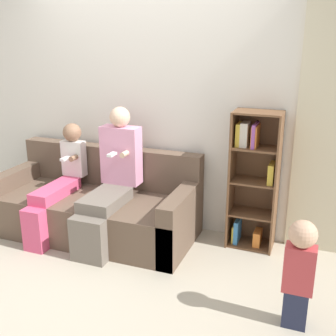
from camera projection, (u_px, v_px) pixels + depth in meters
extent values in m
plane|color=#B2A893|center=(101.00, 264.00, 3.73)|extent=(14.00, 14.00, 0.00)
cube|color=silver|center=(145.00, 103.00, 4.25)|extent=(10.00, 0.06, 2.55)
cube|color=brown|center=(90.00, 218.00, 4.16)|extent=(2.01, 0.73, 0.41)
cube|color=brown|center=(111.00, 184.00, 4.50)|extent=(2.01, 0.16, 0.83)
cube|color=brown|center=(14.00, 197.00, 4.45)|extent=(0.16, 0.73, 0.58)
cube|color=brown|center=(179.00, 224.00, 3.82)|extent=(0.16, 0.73, 0.58)
cube|color=#70665B|center=(88.00, 241.00, 3.71)|extent=(0.33, 0.12, 0.41)
cube|color=#70665B|center=(105.00, 200.00, 3.92)|extent=(0.33, 0.54, 0.11)
cube|color=#E599BC|center=(121.00, 155.00, 4.13)|extent=(0.38, 0.17, 0.57)
sphere|color=beige|center=(120.00, 117.00, 4.02)|extent=(0.20, 0.20, 0.20)
cylinder|color=beige|center=(124.00, 154.00, 3.96)|extent=(0.05, 0.10, 0.05)
cube|color=white|center=(112.00, 154.00, 3.95)|extent=(0.05, 0.12, 0.02)
cube|color=#DB4C75|center=(35.00, 230.00, 3.90)|extent=(0.21, 0.12, 0.41)
cube|color=#DB4C75|center=(56.00, 191.00, 4.14)|extent=(0.21, 0.60, 0.11)
cube|color=white|center=(74.00, 158.00, 4.39)|extent=(0.24, 0.11, 0.37)
sphere|color=#8C664C|center=(72.00, 132.00, 4.30)|extent=(0.19, 0.19, 0.19)
cylinder|color=#8C664C|center=(74.00, 158.00, 4.26)|extent=(0.05, 0.10, 0.05)
cube|color=white|center=(65.00, 159.00, 4.24)|extent=(0.05, 0.12, 0.02)
cube|color=#232842|center=(295.00, 308.00, 2.91)|extent=(0.16, 0.12, 0.28)
cube|color=#B73D42|center=(299.00, 269.00, 2.82)|extent=(0.20, 0.12, 0.34)
sphere|color=tan|center=(303.00, 234.00, 2.74)|extent=(0.19, 0.19, 0.19)
cube|color=brown|center=(232.00, 179.00, 3.94)|extent=(0.02, 0.31, 1.30)
cube|color=brown|center=(277.00, 184.00, 3.80)|extent=(0.02, 0.31, 1.30)
cube|color=brown|center=(257.00, 177.00, 4.00)|extent=(0.43, 0.02, 1.30)
cube|color=brown|center=(250.00, 244.00, 4.07)|extent=(0.40, 0.27, 0.02)
cube|color=brown|center=(252.00, 213.00, 3.97)|extent=(0.40, 0.27, 0.02)
cube|color=brown|center=(254.00, 181.00, 3.87)|extent=(0.40, 0.27, 0.02)
cube|color=brown|center=(256.00, 148.00, 3.77)|extent=(0.40, 0.27, 0.02)
cube|color=brown|center=(258.00, 113.00, 3.67)|extent=(0.40, 0.27, 0.02)
cube|color=gold|center=(240.00, 134.00, 3.79)|extent=(0.05, 0.16, 0.21)
cube|color=gold|center=(236.00, 233.00, 4.08)|extent=(0.05, 0.19, 0.17)
cube|color=gold|center=(272.00, 173.00, 3.79)|extent=(0.05, 0.19, 0.18)
cube|color=#934CA3|center=(255.00, 135.00, 3.74)|extent=(0.03, 0.22, 0.22)
cube|color=orange|center=(255.00, 136.00, 3.74)|extent=(0.05, 0.20, 0.20)
cube|color=teal|center=(238.00, 230.00, 4.07)|extent=(0.04, 0.20, 0.23)
cube|color=orange|center=(258.00, 237.00, 4.02)|extent=(0.07, 0.17, 0.14)
cube|color=beige|center=(245.00, 134.00, 3.77)|extent=(0.07, 0.17, 0.22)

